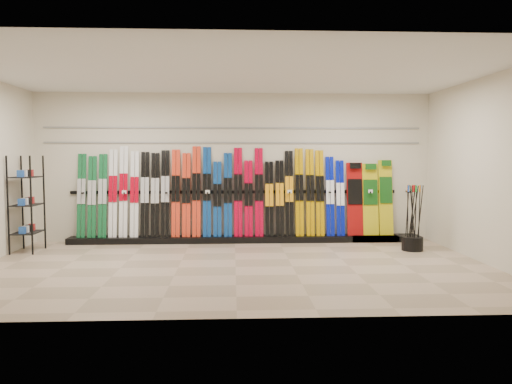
{
  "coord_description": "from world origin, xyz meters",
  "views": [
    {
      "loc": [
        -0.04,
        -7.67,
        1.71
      ],
      "look_at": [
        0.37,
        1.0,
        1.1
      ],
      "focal_mm": 35.0,
      "sensor_mm": 36.0,
      "label": 1
    }
  ],
  "objects": [
    {
      "name": "back_wall",
      "position": [
        0.0,
        2.5,
        1.5
      ],
      "size": [
        8.0,
        0.0,
        8.0
      ],
      "primitive_type": "plane",
      "rotation": [
        1.57,
        0.0,
        0.0
      ],
      "color": "beige",
      "rests_on": "floor"
    },
    {
      "name": "pole_bin",
      "position": [
        3.25,
        1.23,
        0.12
      ],
      "size": [
        0.38,
        0.38,
        0.25
      ],
      "primitive_type": "cylinder",
      "color": "black",
      "rests_on": "floor"
    },
    {
      "name": "ski_poles",
      "position": [
        3.26,
        1.23,
        0.61
      ],
      "size": [
        0.31,
        0.32,
        1.18
      ],
      "color": "black",
      "rests_on": "pole_bin"
    },
    {
      "name": "skis",
      "position": [
        -0.47,
        2.35,
        0.96
      ],
      "size": [
        5.36,
        0.28,
        1.81
      ],
      "color": "#12602F",
      "rests_on": "ski_rack_base"
    },
    {
      "name": "right_wall",
      "position": [
        4.0,
        0.0,
        1.5
      ],
      "size": [
        0.0,
        5.0,
        5.0
      ],
      "primitive_type": "plane",
      "rotation": [
        1.57,
        0.0,
        -1.57
      ],
      "color": "beige",
      "rests_on": "floor"
    },
    {
      "name": "snowboards",
      "position": [
        2.76,
        2.35,
        0.86
      ],
      "size": [
        0.94,
        0.24,
        1.53
      ],
      "color": "#990C0C",
      "rests_on": "ski_rack_base"
    },
    {
      "name": "slatwall_rail_0",
      "position": [
        0.0,
        2.48,
        2.0
      ],
      "size": [
        7.6,
        0.02,
        0.03
      ],
      "primitive_type": "cube",
      "color": "gray",
      "rests_on": "back_wall"
    },
    {
      "name": "floor",
      "position": [
        0.0,
        0.0,
        0.0
      ],
      "size": [
        8.0,
        8.0,
        0.0
      ],
      "primitive_type": "plane",
      "color": "gray",
      "rests_on": "ground"
    },
    {
      "name": "accessory_rack",
      "position": [
        -3.75,
        1.45,
        0.87
      ],
      "size": [
        0.4,
        0.6,
        1.74
      ],
      "primitive_type": "cube",
      "color": "black",
      "rests_on": "floor"
    },
    {
      "name": "slatwall_rail_1",
      "position": [
        0.0,
        2.48,
        2.3
      ],
      "size": [
        7.6,
        0.02,
        0.03
      ],
      "primitive_type": "cube",
      "color": "gray",
      "rests_on": "back_wall"
    },
    {
      "name": "ski_rack_base",
      "position": [
        0.22,
        2.28,
        0.06
      ],
      "size": [
        8.0,
        0.4,
        0.12
      ],
      "primitive_type": "cube",
      "color": "black",
      "rests_on": "floor"
    },
    {
      "name": "ceiling",
      "position": [
        0.0,
        0.0,
        3.0
      ],
      "size": [
        8.0,
        8.0,
        0.0
      ],
      "primitive_type": "plane",
      "rotation": [
        3.14,
        0.0,
        0.0
      ],
      "color": "silver",
      "rests_on": "back_wall"
    }
  ]
}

